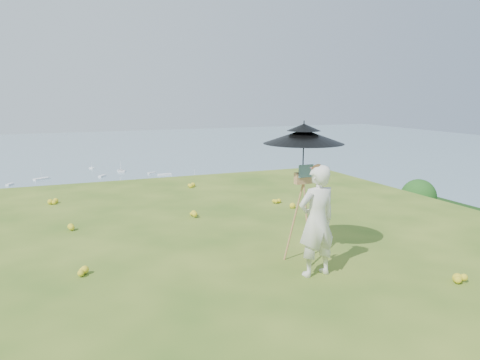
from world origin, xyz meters
name	(u,v)px	position (x,y,z in m)	size (l,w,h in m)	color
ground	(180,251)	(0.00, 0.00, 0.00)	(14.00, 14.00, 0.00)	#38611B
shoreline_tier	(73,315)	(0.00, 75.00, -36.00)	(170.00, 28.00, 8.00)	gray
bay_water	(55,168)	(0.00, 240.00, -34.00)	(700.00, 700.00, 0.00)	#7397A5
slope_trees	(83,290)	(0.00, 35.00, -15.00)	(110.00, 50.00, 6.00)	#1A4E17
harbor_town	(71,280)	(0.00, 75.00, -29.50)	(110.00, 22.00, 5.00)	beige
moored_boats	(19,203)	(-12.50, 161.00, -33.65)	(140.00, 140.00, 0.70)	white
wildflowers	(176,243)	(0.00, 0.25, 0.06)	(10.00, 10.50, 0.12)	yellow
painter	(317,221)	(1.56, -1.76, 0.82)	(0.60, 0.39, 1.64)	white
field_easel	(303,213)	(1.68, -1.16, 0.77)	(0.59, 0.59, 1.55)	#A77646
sun_umbrella	(303,151)	(1.68, -1.13, 1.74)	(1.24, 1.24, 0.94)	black
painter_cap	(318,168)	(1.56, -1.76, 1.59)	(0.19, 0.23, 0.10)	#C36B77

